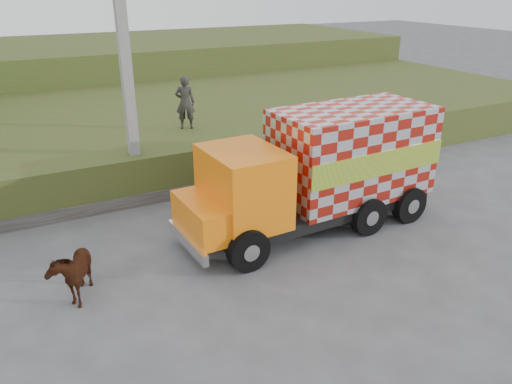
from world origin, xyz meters
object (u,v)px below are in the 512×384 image
cargo_truck (323,169)px  pedestrian (185,102)px  utility_pole (126,69)px  cow (72,270)px

cargo_truck → pedestrian: 6.42m
utility_pole → cargo_truck: bearing=-45.7°
cow → cargo_truck: bearing=25.3°
utility_pole → pedestrian: utility_pole is taller
utility_pole → cargo_truck: utility_pole is taller
utility_pole → cow: bearing=-120.2°
utility_pole → cargo_truck: size_ratio=1.09×
cargo_truck → cow: size_ratio=4.89×
cow → utility_pole: bearing=81.7°
utility_pole → cow: size_ratio=5.32×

